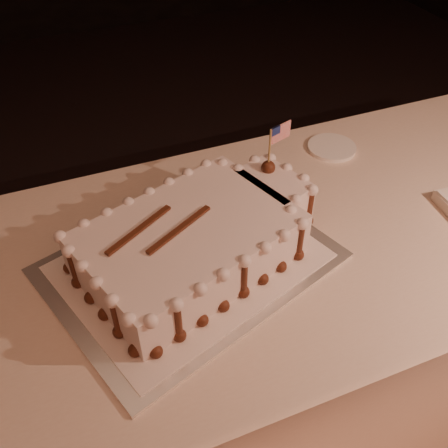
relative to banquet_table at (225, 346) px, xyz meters
name	(u,v)px	position (x,y,z in m)	size (l,w,h in m)	color
banquet_table	(225,346)	(0.00, 0.00, 0.00)	(2.40, 0.80, 0.75)	beige
cake_board	(190,263)	(-0.09, -0.01, 0.38)	(0.58, 0.44, 0.01)	white
doily	(190,261)	(-0.09, -0.01, 0.38)	(0.52, 0.39, 0.00)	white
sheet_cake	(200,237)	(-0.06, 0.00, 0.44)	(0.57, 0.42, 0.22)	white
side_plate	(332,148)	(0.43, 0.26, 0.38)	(0.14, 0.14, 0.01)	white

